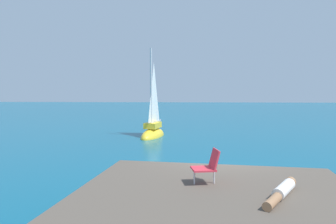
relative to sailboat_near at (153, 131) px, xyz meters
The scene contains 7 objects.
ground_plane 11.47m from the sailboat_near, 71.97° to the right, with size 160.00×160.00×0.00m, color #0F5675.
shore_ledge 14.94m from the sailboat_near, 78.01° to the right, with size 6.00×4.66×1.06m, color brown.
boulder_seaward 12.48m from the sailboat_near, 78.35° to the right, with size 1.59×1.27×0.88m, color #524446.
boulder_inland 12.11m from the sailboat_near, 81.84° to the right, with size 1.29×1.03×0.71m, color brown.
sailboat_near is the anchor object (origin of this frame).
person_sunbather 15.61m from the sailboat_near, 73.70° to the right, with size 1.06×1.56×0.25m.
beach_chair 14.53m from the sailboat_near, 78.31° to the right, with size 0.68×0.59×0.80m.
Camera 1 is at (-1.09, -10.17, 3.19)m, focal length 32.21 mm.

